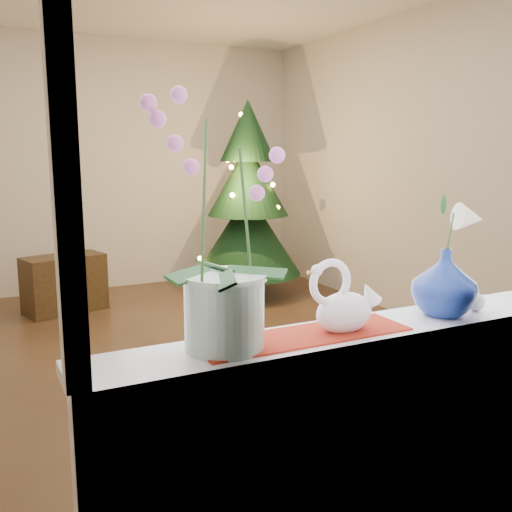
{
  "coord_description": "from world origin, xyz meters",
  "views": [
    {
      "loc": [
        -1.27,
        -3.82,
        1.48
      ],
      "look_at": [
        -0.06,
        -1.4,
        0.99
      ],
      "focal_mm": 40.0,
      "sensor_mm": 36.0,
      "label": 1
    }
  ],
  "objects_px": {
    "swan": "(345,297)",
    "paperweight": "(476,302)",
    "orchid_pot": "(223,224)",
    "side_table": "(64,284)",
    "xmas_tree": "(248,200)",
    "blue_vase": "(445,277)"
  },
  "relations": [
    {
      "from": "swan",
      "to": "paperweight",
      "type": "height_order",
      "value": "swan"
    },
    {
      "from": "orchid_pot",
      "to": "paperweight",
      "type": "relative_size",
      "value": 11.26
    },
    {
      "from": "swan",
      "to": "side_table",
      "type": "bearing_deg",
      "value": 86.89
    },
    {
      "from": "swan",
      "to": "paperweight",
      "type": "bearing_deg",
      "value": -8.67
    },
    {
      "from": "paperweight",
      "to": "xmas_tree",
      "type": "relative_size",
      "value": 0.03
    },
    {
      "from": "swan",
      "to": "blue_vase",
      "type": "bearing_deg",
      "value": -7.32
    },
    {
      "from": "blue_vase",
      "to": "paperweight",
      "type": "relative_size",
      "value": 4.14
    },
    {
      "from": "orchid_pot",
      "to": "blue_vase",
      "type": "height_order",
      "value": "orchid_pot"
    },
    {
      "from": "blue_vase",
      "to": "side_table",
      "type": "distance_m",
      "value": 4.19
    },
    {
      "from": "side_table",
      "to": "swan",
      "type": "bearing_deg",
      "value": -101.77
    },
    {
      "from": "blue_vase",
      "to": "swan",
      "type": "bearing_deg",
      "value": -179.83
    },
    {
      "from": "orchid_pot",
      "to": "xmas_tree",
      "type": "distance_m",
      "value": 4.31
    },
    {
      "from": "side_table",
      "to": "blue_vase",
      "type": "bearing_deg",
      "value": -95.87
    },
    {
      "from": "orchid_pot",
      "to": "blue_vase",
      "type": "bearing_deg",
      "value": -1.34
    },
    {
      "from": "xmas_tree",
      "to": "swan",
      "type": "bearing_deg",
      "value": -111.55
    },
    {
      "from": "xmas_tree",
      "to": "side_table",
      "type": "relative_size",
      "value": 2.81
    },
    {
      "from": "swan",
      "to": "xmas_tree",
      "type": "distance_m",
      "value": 4.16
    },
    {
      "from": "paperweight",
      "to": "xmas_tree",
      "type": "bearing_deg",
      "value": 76.13
    },
    {
      "from": "blue_vase",
      "to": "side_table",
      "type": "xyz_separation_m",
      "value": [
        -0.73,
        4.05,
        -0.79
      ]
    },
    {
      "from": "swan",
      "to": "xmas_tree",
      "type": "height_order",
      "value": "xmas_tree"
    },
    {
      "from": "paperweight",
      "to": "xmas_tree",
      "type": "distance_m",
      "value": 3.99
    },
    {
      "from": "blue_vase",
      "to": "orchid_pot",
      "type": "bearing_deg",
      "value": 178.66
    }
  ]
}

